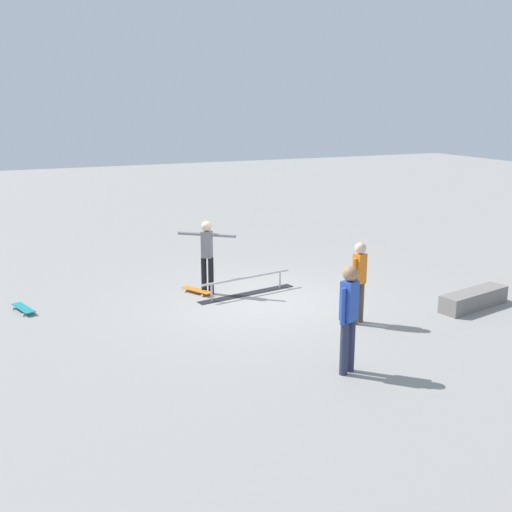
{
  "coord_description": "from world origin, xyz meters",
  "views": [
    {
      "loc": [
        4.99,
        11.27,
        4.16
      ],
      "look_at": [
        0.01,
        -0.06,
        1.0
      ],
      "focal_mm": 42.24,
      "sensor_mm": 36.0,
      "label": 1
    }
  ],
  "objects": [
    {
      "name": "ground_plane",
      "position": [
        0.0,
        0.0,
        0.0
      ],
      "size": [
        60.0,
        60.0,
        0.0
      ],
      "primitive_type": "plane",
      "color": "gray"
    },
    {
      "name": "grind_rail",
      "position": [
        0.01,
        -0.56,
        0.18
      ],
      "size": [
        2.42,
        0.64,
        0.42
      ],
      "rotation": [
        0.0,
        0.0,
        0.17
      ],
      "color": "black",
      "rests_on": "ground_plane"
    },
    {
      "name": "skate_ledge",
      "position": [
        -3.97,
        2.17,
        0.18
      ],
      "size": [
        1.81,
        0.78,
        0.36
      ],
      "primitive_type": "cube",
      "rotation": [
        0.0,
        0.0,
        0.2
      ],
      "color": "gray",
      "rests_on": "ground_plane"
    },
    {
      "name": "skater_main",
      "position": [
        0.8,
        -0.97,
        0.96
      ],
      "size": [
        1.09,
        0.88,
        1.65
      ],
      "rotation": [
        0.0,
        0.0,
        5.62
      ],
      "color": "black",
      "rests_on": "ground_plane"
    },
    {
      "name": "skateboard_main",
      "position": [
        1.02,
        -1.08,
        0.07
      ],
      "size": [
        0.54,
        0.8,
        0.09
      ],
      "rotation": [
        0.0,
        0.0,
        5.19
      ],
      "color": "orange",
      "rests_on": "ground_plane"
    },
    {
      "name": "bystander_blue_shirt",
      "position": [
        0.13,
        3.79,
        0.99
      ],
      "size": [
        0.4,
        0.27,
        1.76
      ],
      "rotation": [
        0.0,
        0.0,
        0.37
      ],
      "color": "#2D3351",
      "rests_on": "ground_plane"
    },
    {
      "name": "bystander_orange_shirt",
      "position": [
        -1.25,
        1.97,
        0.91
      ],
      "size": [
        0.37,
        0.24,
        1.61
      ],
      "rotation": [
        0.0,
        0.0,
        3.42
      ],
      "color": "brown",
      "rests_on": "ground_plane"
    },
    {
      "name": "loose_skateboard_teal",
      "position": [
        4.66,
        -1.35,
        0.07
      ],
      "size": [
        0.44,
        0.82,
        0.09
      ],
      "rotation": [
        0.0,
        0.0,
        5.03
      ],
      "color": "teal",
      "rests_on": "ground_plane"
    }
  ]
}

